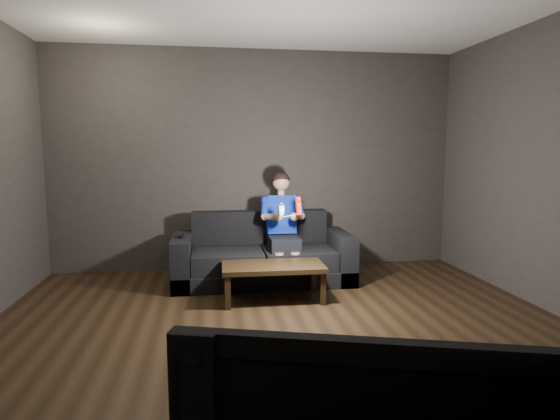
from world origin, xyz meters
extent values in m
plane|color=black|center=(0.00, 0.00, 0.00)|extent=(5.00, 5.00, 0.00)
cube|color=#34302D|center=(0.00, 2.50, 1.35)|extent=(5.00, 0.04, 2.70)
cube|color=#34302D|center=(0.00, -2.50, 1.35)|extent=(5.00, 0.04, 2.70)
cube|color=black|center=(-0.01, 1.81, 0.09)|extent=(1.99, 0.86, 0.17)
cube|color=black|center=(-0.41, 1.72, 0.28)|extent=(0.78, 0.61, 0.21)
cube|color=black|center=(0.39, 1.72, 0.28)|extent=(0.78, 0.61, 0.21)
cube|color=black|center=(-0.01, 2.14, 0.57)|extent=(1.59, 0.20, 0.39)
cube|color=black|center=(-0.90, 1.81, 0.27)|extent=(0.20, 0.86, 0.54)
cube|color=black|center=(0.89, 1.81, 0.27)|extent=(0.20, 0.86, 0.54)
cube|color=black|center=(0.22, 1.70, 0.46)|extent=(0.33, 0.41, 0.15)
cube|color=navy|center=(0.22, 1.92, 0.75)|extent=(0.33, 0.23, 0.45)
cube|color=yellow|center=(0.22, 1.83, 0.81)|extent=(0.10, 0.10, 0.11)
cube|color=#AA021B|center=(0.22, 1.82, 0.81)|extent=(0.07, 0.07, 0.07)
cylinder|color=tan|center=(0.22, 1.92, 1.00)|extent=(0.08, 0.08, 0.07)
sphere|color=tan|center=(0.22, 1.92, 1.12)|extent=(0.20, 0.20, 0.20)
ellipsoid|color=black|center=(0.22, 1.93, 1.15)|extent=(0.21, 0.21, 0.18)
cylinder|color=navy|center=(0.02, 1.85, 0.83)|extent=(0.09, 0.25, 0.21)
cylinder|color=navy|center=(0.42, 1.85, 0.83)|extent=(0.09, 0.25, 0.21)
cylinder|color=tan|center=(0.08, 1.68, 0.78)|extent=(0.15, 0.26, 0.11)
cylinder|color=tan|center=(0.37, 1.68, 0.78)|extent=(0.15, 0.26, 0.11)
sphere|color=tan|center=(0.14, 1.57, 0.77)|extent=(0.09, 0.09, 0.09)
sphere|color=tan|center=(0.31, 1.57, 0.77)|extent=(0.09, 0.09, 0.09)
cylinder|color=tan|center=(0.13, 1.49, 0.22)|extent=(0.10, 0.10, 0.37)
cylinder|color=tan|center=(0.30, 1.49, 0.22)|extent=(0.10, 0.10, 0.37)
cube|color=red|center=(0.31, 1.34, 0.92)|extent=(0.06, 0.08, 0.19)
cube|color=#790100|center=(0.31, 1.32, 0.97)|extent=(0.03, 0.02, 0.03)
cylinder|color=white|center=(0.31, 1.32, 0.90)|extent=(0.02, 0.01, 0.02)
ellipsoid|color=white|center=(0.14, 1.34, 0.88)|extent=(0.07, 0.10, 0.15)
cylinder|color=black|center=(0.14, 1.31, 0.94)|extent=(0.03, 0.01, 0.03)
cube|color=black|center=(-0.90, 1.77, 0.56)|extent=(0.04, 0.16, 0.03)
cube|color=black|center=(-0.90, 1.82, 0.57)|extent=(0.02, 0.02, 0.00)
cube|color=black|center=(0.02, 1.13, 0.34)|extent=(1.01, 0.52, 0.05)
cube|color=black|center=(-0.44, 0.93, 0.16)|extent=(0.05, 0.05, 0.32)
cube|color=black|center=(0.47, 0.93, 0.16)|extent=(0.05, 0.05, 0.32)
cube|color=black|center=(-0.44, 1.34, 0.16)|extent=(0.05, 0.05, 0.32)
cube|color=black|center=(0.47, 1.34, 0.16)|extent=(0.05, 0.05, 0.32)
camera|label=1|loc=(-0.58, -3.32, 1.49)|focal=30.00mm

